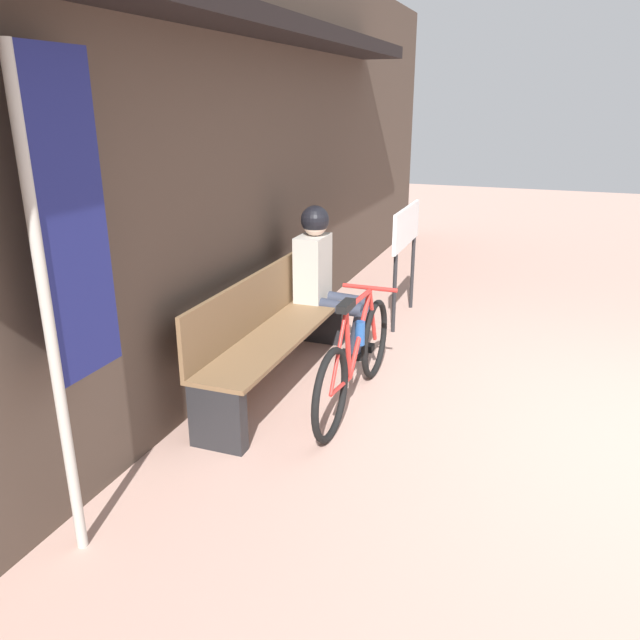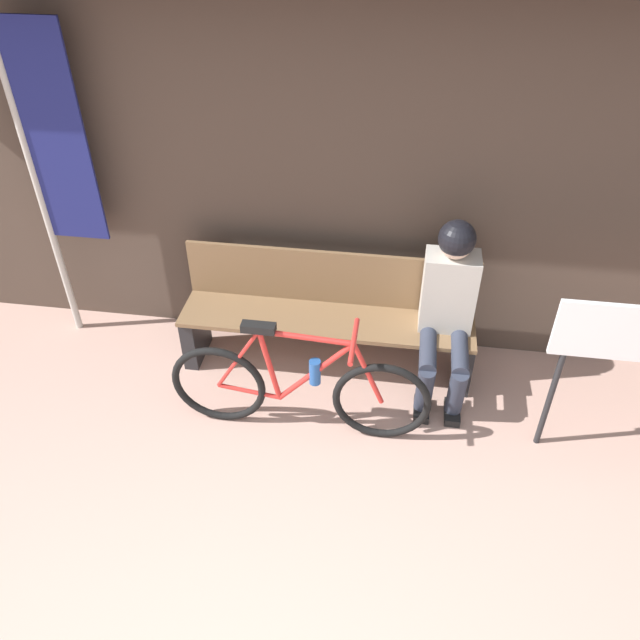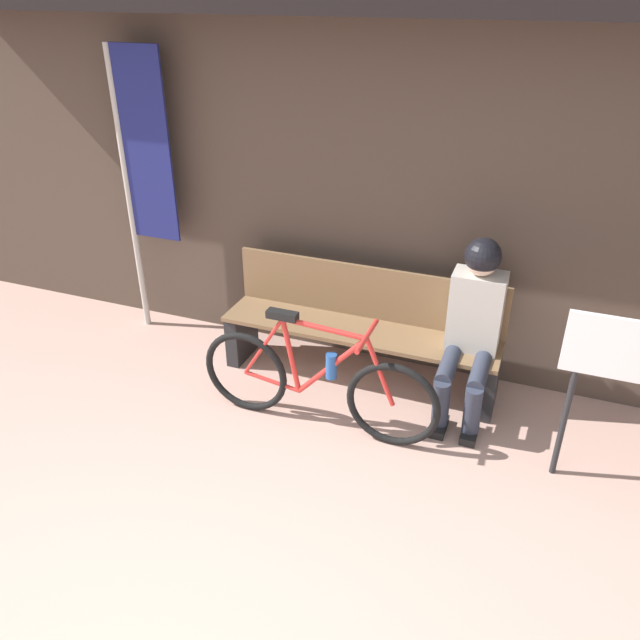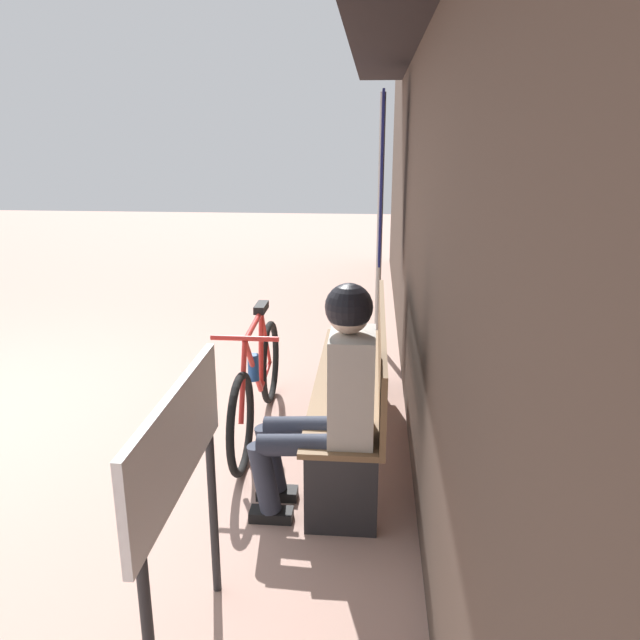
{
  "view_description": "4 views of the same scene",
  "coord_description": "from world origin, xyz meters",
  "px_view_note": "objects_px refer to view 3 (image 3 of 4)",
  "views": [
    {
      "loc": [
        -3.85,
        0.83,
        2.03
      ],
      "look_at": [
        -0.07,
        2.22,
        0.6
      ],
      "focal_mm": 35.0,
      "sensor_mm": 36.0,
      "label": 1
    },
    {
      "loc": [
        0.47,
        -0.74,
        3.01
      ],
      "look_at": [
        0.05,
        2.14,
        0.75
      ],
      "focal_mm": 35.0,
      "sensor_mm": 36.0,
      "label": 2
    },
    {
      "loc": [
        1.16,
        -1.12,
        2.62
      ],
      "look_at": [
        -0.1,
        2.14,
        0.71
      ],
      "focal_mm": 35.0,
      "sensor_mm": 36.0,
      "label": 3
    },
    {
      "loc": [
        3.65,
        2.7,
        1.89
      ],
      "look_at": [
        0.08,
        2.39,
        0.82
      ],
      "focal_mm": 35.0,
      "sensor_mm": 36.0,
      "label": 4
    }
  ],
  "objects_px": {
    "park_bench_near": "(361,329)",
    "banner_pole": "(141,165)",
    "bicycle": "(316,383)",
    "person_seated": "(473,319)"
  },
  "relations": [
    {
      "from": "bicycle",
      "to": "banner_pole",
      "type": "distance_m",
      "value": 2.17
    },
    {
      "from": "park_bench_near",
      "to": "person_seated",
      "type": "distance_m",
      "value": 0.85
    },
    {
      "from": "bicycle",
      "to": "person_seated",
      "type": "bearing_deg",
      "value": 32.2
    },
    {
      "from": "park_bench_near",
      "to": "banner_pole",
      "type": "xyz_separation_m",
      "value": [
        -1.81,
        0.12,
        0.99
      ]
    },
    {
      "from": "bicycle",
      "to": "banner_pole",
      "type": "relative_size",
      "value": 0.72
    },
    {
      "from": "park_bench_near",
      "to": "bicycle",
      "type": "relative_size",
      "value": 1.23
    },
    {
      "from": "person_seated",
      "to": "banner_pole",
      "type": "bearing_deg",
      "value": 174.84
    },
    {
      "from": "park_bench_near",
      "to": "person_seated",
      "type": "relative_size",
      "value": 1.62
    },
    {
      "from": "bicycle",
      "to": "person_seated",
      "type": "xyz_separation_m",
      "value": [
        0.87,
        0.55,
        0.36
      ]
    },
    {
      "from": "bicycle",
      "to": "banner_pole",
      "type": "height_order",
      "value": "banner_pole"
    }
  ]
}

